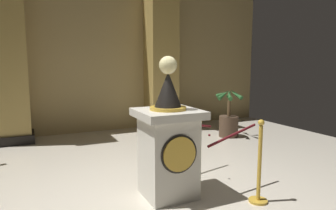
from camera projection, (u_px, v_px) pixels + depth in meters
ground_plane at (156, 196)px, 4.07m from camera, size 10.37×10.37×0.00m
back_wall at (89, 54)px, 7.77m from camera, size 10.37×0.16×4.00m
pedestal_clock at (168, 143)px, 3.99m from camera, size 0.80×0.80×1.86m
stanchion_near at (259, 173)px, 3.84m from camera, size 0.24×0.24×1.08m
stanchion_far at (173, 145)px, 5.32m from camera, size 0.24×0.24×0.99m
velvet_rope at (209, 129)px, 4.52m from camera, size 1.09×1.11×0.22m
column_left at (9, 57)px, 6.64m from camera, size 0.87×0.87×3.84m
column_right at (161, 58)px, 8.17m from camera, size 0.90×0.90×3.84m
potted_palm_right at (229, 121)px, 7.35m from camera, size 0.72×0.69×1.19m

